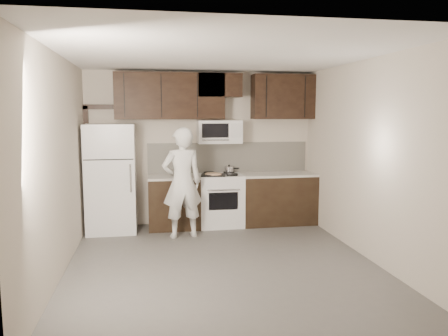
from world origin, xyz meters
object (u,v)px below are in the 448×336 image
object	(u,v)px
person	(182,183)
refrigerator	(111,178)
stove	(220,200)
microwave	(219,132)

from	to	relation	value
person	refrigerator	bearing A→B (deg)	-35.17
refrigerator	person	size ratio (longest dim) A/B	1.02
stove	person	distance (m)	1.02
refrigerator	person	bearing A→B (deg)	-25.47
person	microwave	bearing A→B (deg)	-144.90
stove	microwave	size ratio (longest dim) A/B	1.24
microwave	refrigerator	distance (m)	2.00
refrigerator	microwave	bearing A→B (deg)	5.15
stove	microwave	xyz separation A→B (m)	(-0.00, 0.12, 1.19)
stove	person	xyz separation A→B (m)	(-0.71, -0.59, 0.42)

